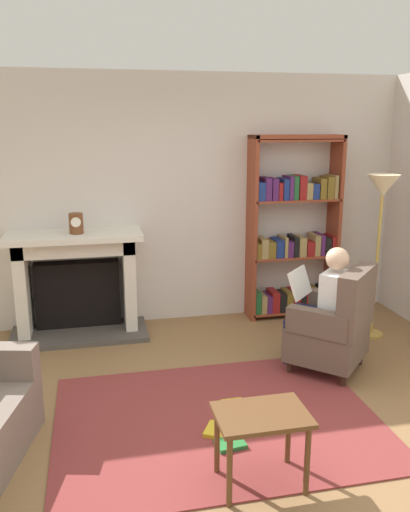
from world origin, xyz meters
TOP-DOWN VIEW (x-y plane):
  - ground at (0.00, 0.00)m, footprint 14.00×14.00m
  - back_wall at (0.00, 2.55)m, footprint 5.60×0.10m
  - area_rug at (0.00, 0.30)m, footprint 2.40×1.80m
  - fireplace at (-1.03, 2.30)m, footprint 1.40×0.64m
  - mantel_clock at (-1.00, 2.20)m, footprint 0.14×0.14m
  - bookshelf at (1.38, 2.33)m, footprint 1.02×0.32m
  - armchair_reading at (1.21, 0.89)m, footprint 0.89×0.89m
  - seated_reader at (1.13, 0.97)m, footprint 0.58×0.58m
  - side_table at (0.09, -0.45)m, footprint 0.56×0.39m
  - scattered_books at (0.06, 0.17)m, footprint 0.41×0.66m
  - floor_lamp at (1.97, 1.55)m, footprint 0.32×0.32m

SIDE VIEW (x-z plane):
  - ground at x=0.00m, z-range 0.00..0.00m
  - area_rug at x=0.00m, z-range 0.00..0.01m
  - scattered_books at x=0.06m, z-range 0.01..0.04m
  - side_table at x=0.09m, z-range 0.16..0.65m
  - armchair_reading at x=1.21m, z-range -0.06..0.91m
  - fireplace at x=-1.03m, z-range 0.03..1.13m
  - seated_reader at x=1.13m, z-range 0.05..1.19m
  - bookshelf at x=1.38m, z-range -0.08..1.98m
  - mantel_clock at x=-1.00m, z-range 1.10..1.30m
  - back_wall at x=0.00m, z-range 0.00..2.70m
  - floor_lamp at x=1.97m, z-range 0.59..2.27m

